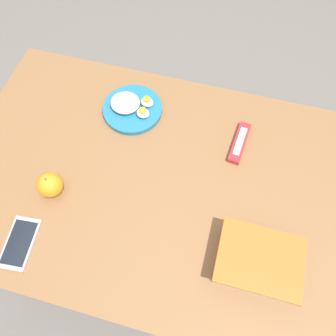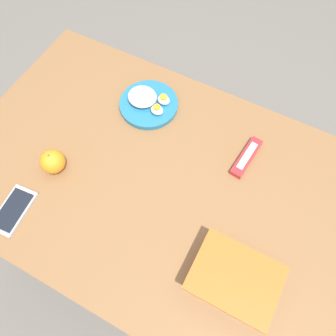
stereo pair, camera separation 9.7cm
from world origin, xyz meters
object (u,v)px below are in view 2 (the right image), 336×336
rice_plate (148,102)px  food_container (233,280)px  orange_fruit (53,161)px  cell_phone (13,210)px  candy_bar (247,157)px

rice_plate → food_container: bearing=140.0°
orange_fruit → rice_plate: orange_fruit is taller
cell_phone → orange_fruit: bearing=-97.4°
food_container → orange_fruit: bearing=-5.6°
orange_fruit → candy_bar: (-0.50, -0.30, -0.03)m
candy_bar → cell_phone: bearing=41.9°
rice_plate → cell_phone: (0.16, 0.51, -0.01)m
orange_fruit → rice_plate: (-0.13, -0.34, -0.02)m
candy_bar → cell_phone: (0.53, 0.47, -0.00)m
orange_fruit → cell_phone: size_ratio=0.50×
food_container → rice_plate: 0.62m
orange_fruit → cell_phone: bearing=82.6°
candy_bar → food_container: bearing=105.9°
orange_fruit → food_container: bearing=174.4°
orange_fruit → candy_bar: size_ratio=0.49×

